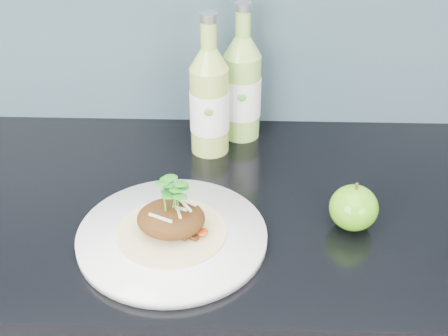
{
  "coord_description": "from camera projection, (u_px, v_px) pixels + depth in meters",
  "views": [
    {
      "loc": [
        0.01,
        0.82,
        1.54
      ],
      "look_at": [
        -0.02,
        1.64,
        1.0
      ],
      "focal_mm": 50.0,
      "sensor_mm": 36.0,
      "label": 1
    }
  ],
  "objects": [
    {
      "name": "dinner_plate",
      "position": [
        172.0,
        237.0,
        0.98
      ],
      "size": [
        0.32,
        0.32,
        0.02
      ],
      "color": "white",
      "rests_on": "kitchen_counter"
    },
    {
      "name": "cider_bottle_right",
      "position": [
        242.0,
        88.0,
        1.21
      ],
      "size": [
        0.09,
        0.09,
        0.27
      ],
      "rotation": [
        0.0,
        0.0,
        0.17
      ],
      "color": "#8FBF4F",
      "rests_on": "kitchen_counter"
    },
    {
      "name": "green_apple",
      "position": [
        354.0,
        208.0,
        1.0
      ],
      "size": [
        0.1,
        0.1,
        0.08
      ],
      "rotation": [
        0.0,
        0.0,
        -0.38
      ],
      "color": "#3B910F",
      "rests_on": "kitchen_counter"
    },
    {
      "name": "cider_bottle_left",
      "position": [
        209.0,
        101.0,
        1.16
      ],
      "size": [
        0.1,
        0.1,
        0.27
      ],
      "rotation": [
        0.0,
        0.0,
        -0.39
      ],
      "color": "#A3BD4F",
      "rests_on": "kitchen_counter"
    },
    {
      "name": "pork_taco",
      "position": [
        171.0,
        218.0,
        0.96
      ],
      "size": [
        0.17,
        0.17,
        0.1
      ],
      "color": "tan",
      "rests_on": "dinner_plate"
    }
  ]
}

